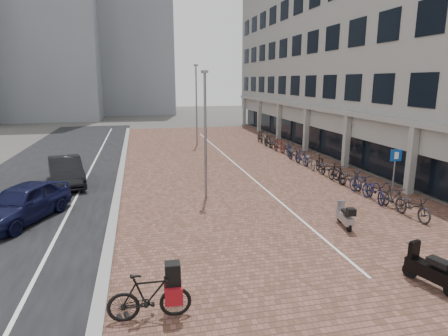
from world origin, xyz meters
TOP-DOWN VIEW (x-y plane):
  - ground at (0.00, 0.00)m, footprint 140.00×140.00m
  - plaza_brick at (2.00, 12.00)m, footprint 14.50×42.00m
  - street_asphalt at (-9.00, 12.00)m, footprint 8.00×50.00m
  - curb at (-5.10, 12.00)m, footprint 0.35×42.00m
  - lane_line at (-7.00, 12.00)m, footprint 0.12×44.00m
  - parking_line at (2.20, 12.00)m, footprint 0.10×30.00m
  - office_building at (12.97, 16.00)m, footprint 8.40×40.00m
  - bg_towers at (-14.34, 48.94)m, footprint 33.00×23.00m
  - car_navy at (-8.54, 4.08)m, footprint 3.46×4.78m
  - car_dark at (-7.82, 9.44)m, footprint 2.61×4.76m
  - hero_bike at (-3.89, -3.52)m, footprint 1.96×0.61m
  - shoes at (-4.50, -3.39)m, footprint 0.39×0.36m
  - scooter_front at (3.50, 0.72)m, footprint 0.65×1.42m
  - scooter_mid at (3.50, -3.76)m, footprint 0.97×1.77m
  - parking_sign at (7.06, 2.86)m, footprint 0.52×0.11m
  - lamp_near at (-0.99, 5.50)m, footprint 0.12×0.12m
  - lamp_far at (0.83, 20.27)m, footprint 0.12×0.12m
  - bike_row at (6.56, 10.65)m, footprint 1.22×21.43m

SIDE VIEW (x-z plane):
  - ground at x=0.00m, z-range 0.00..0.00m
  - street_asphalt at x=-9.00m, z-range -0.01..0.02m
  - plaza_brick at x=2.00m, z-range -0.01..0.03m
  - lane_line at x=-7.00m, z-range 0.02..0.02m
  - parking_line at x=2.20m, z-range 0.03..0.04m
  - shoes at x=-4.50m, z-range 0.00..0.08m
  - curb at x=-5.10m, z-range 0.00..0.14m
  - scooter_front at x=3.50m, z-range 0.00..0.94m
  - bike_row at x=6.56m, z-range 0.00..1.05m
  - scooter_mid at x=3.50m, z-range 0.00..1.16m
  - hero_bike at x=-3.89m, z-range -0.08..1.30m
  - car_dark at x=-7.82m, z-range 0.00..1.49m
  - car_navy at x=-8.54m, z-range 0.00..1.51m
  - parking_sign at x=7.06m, z-range 0.43..2.91m
  - lamp_near at x=-0.99m, z-range 0.00..5.82m
  - lamp_far at x=0.83m, z-range 0.00..6.63m
  - office_building at x=12.97m, z-range 0.94..15.94m
  - bg_towers at x=-14.34m, z-range -2.04..29.96m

